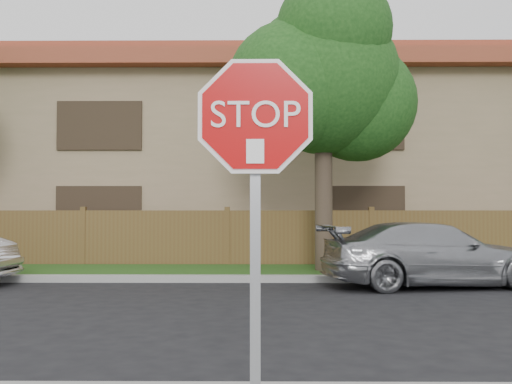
{
  "coord_description": "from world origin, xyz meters",
  "views": [
    {
      "loc": [
        0.94,
        -5.19,
        1.56
      ],
      "look_at": [
        0.9,
        -0.9,
        1.7
      ],
      "focal_mm": 42.0,
      "sensor_mm": 36.0,
      "label": 1
    }
  ],
  "objects": [
    {
      "name": "sedan_right",
      "position": [
        4.51,
        7.31,
        0.67
      ],
      "size": [
        4.85,
        2.55,
        1.34
      ],
      "primitive_type": "imported",
      "rotation": [
        0.0,
        0.0,
        1.72
      ],
      "color": "#999B9F",
      "rests_on": "ground"
    },
    {
      "name": "apartment_building",
      "position": [
        0.0,
        17.0,
        3.53
      ],
      "size": [
        35.2,
        9.2,
        7.2
      ],
      "color": "#947F5C",
      "rests_on": "ground"
    },
    {
      "name": "grass_strip",
      "position": [
        0.0,
        9.8,
        0.06
      ],
      "size": [
        70.0,
        3.0,
        0.12
      ],
      "primitive_type": "cube",
      "color": "#1E4714",
      "rests_on": "ground"
    },
    {
      "name": "tree_mid",
      "position": [
        2.52,
        9.57,
        4.87
      ],
      "size": [
        4.8,
        3.9,
        7.35
      ],
      "color": "#382B21",
      "rests_on": "ground"
    },
    {
      "name": "fence",
      "position": [
        0.0,
        11.4,
        0.8
      ],
      "size": [
        70.0,
        0.12,
        1.6
      ],
      "primitive_type": "cube",
      "color": "brown",
      "rests_on": "ground"
    },
    {
      "name": "far_curb",
      "position": [
        0.0,
        8.15,
        0.07
      ],
      "size": [
        70.0,
        0.3,
        0.15
      ],
      "primitive_type": "cube",
      "color": "gray",
      "rests_on": "ground"
    },
    {
      "name": "stop_sign",
      "position": [
        0.9,
        -1.48,
        1.83
      ],
      "size": [
        1.01,
        0.13,
        2.55
      ],
      "color": "gray",
      "rests_on": "sidewalk_near"
    }
  ]
}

